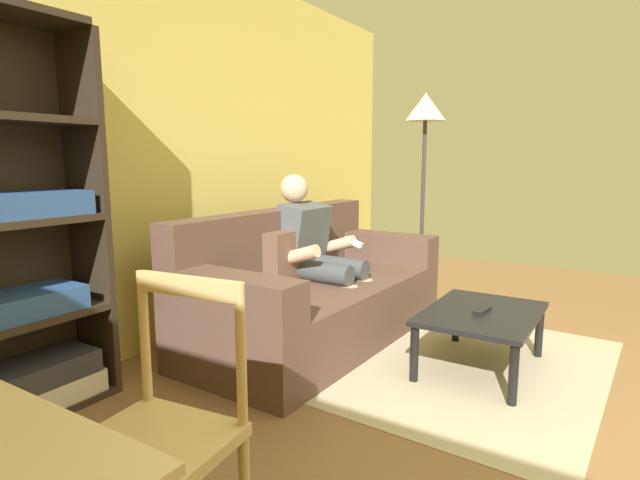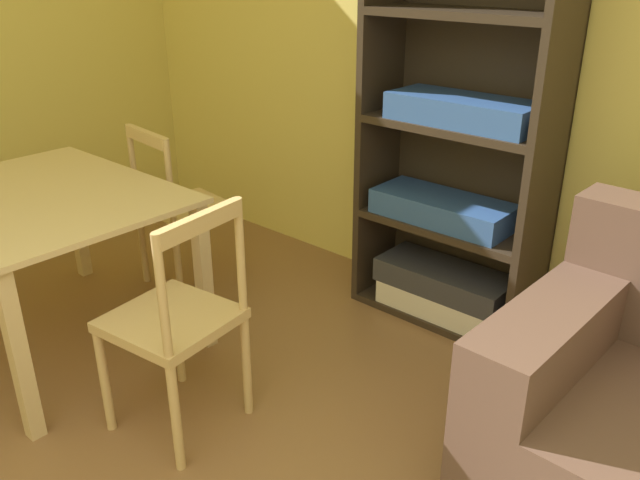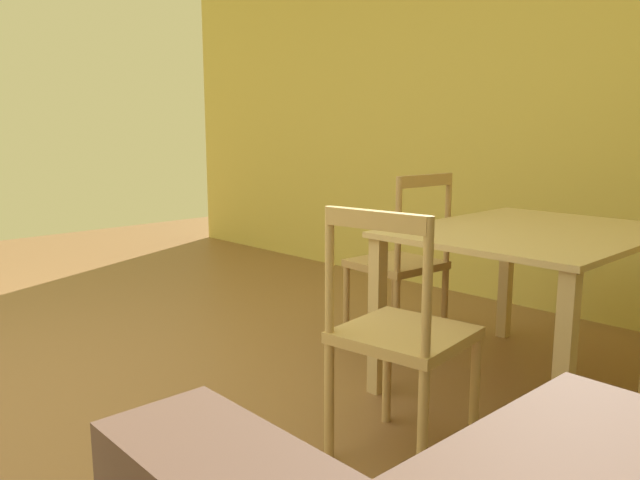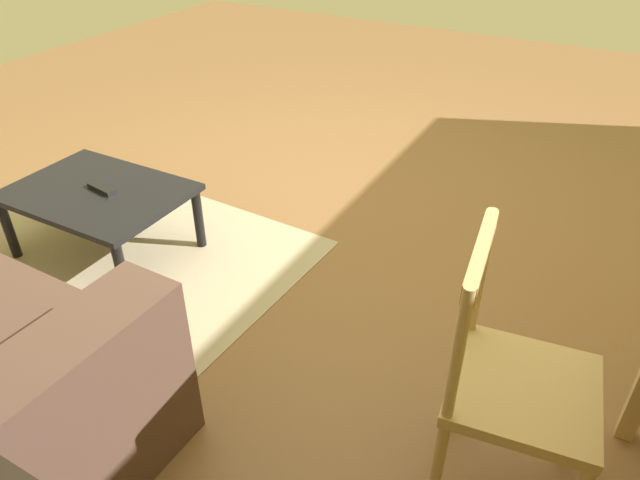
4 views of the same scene
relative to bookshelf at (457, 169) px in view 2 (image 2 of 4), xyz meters
name	(u,v)px [view 2 (image 2 of 4)]	position (x,y,z in m)	size (l,w,h in m)	color
bookshelf	(457,169)	(0.00, 0.00, 0.00)	(0.90, 0.36, 1.98)	#2D2319
dining_table	(44,217)	(-1.25, -1.42, -0.15)	(1.21, 0.96, 0.74)	#D1B27F
dining_chair_near_wall	(182,209)	(-1.25, -0.67, -0.33)	(0.47, 0.47, 0.90)	tan
dining_chair_facing_couch	(177,322)	(-0.31, -1.42, -0.32)	(0.47, 0.47, 0.93)	tan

